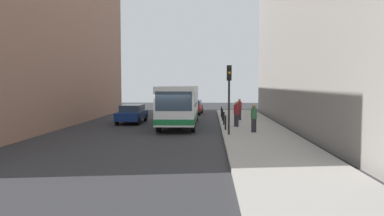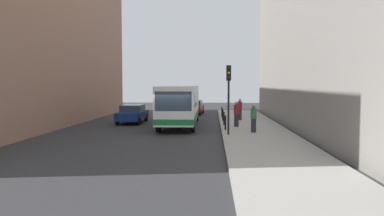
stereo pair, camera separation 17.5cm
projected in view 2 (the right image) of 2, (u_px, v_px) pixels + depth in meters
The scene contains 15 objects.
ground_plane at pixel (171, 134), 23.66m from camera, with size 80.00×80.00×0.00m, color #2D2D30.
sidewalk at pixel (257, 133), 23.36m from camera, with size 4.40×40.00×0.15m, color #9E9991.
building_left at pixel (24, 23), 27.80m from camera, with size 7.00×32.00×15.35m, color #936B56.
building_right at pixel (338, 16), 26.50m from camera, with size 7.00×32.00×16.04m, color gray.
bus at pixel (180, 103), 28.35m from camera, with size 2.64×11.05×3.00m.
car_beside_bus at pixel (132, 113), 30.16m from camera, with size 1.93×4.43×1.48m.
car_behind_bus at pixel (194, 107), 39.12m from camera, with size 2.10×4.51×1.48m.
traffic_light at pixel (229, 87), 21.95m from camera, with size 0.28×0.33×4.10m.
bollard_near at pixel (225, 123), 24.43m from camera, with size 0.11×0.11×0.95m, color black.
bollard_mid at pixel (224, 118), 27.50m from camera, with size 0.11×0.11×0.95m, color black.
bollard_far at pixel (223, 115), 30.57m from camera, with size 0.11×0.11×0.95m, color black.
bollard_farthest at pixel (222, 112), 33.64m from camera, with size 0.11×0.11×0.95m, color black.
pedestrian_near_signal at pixel (254, 118), 23.21m from camera, with size 0.38×0.38×1.73m.
pedestrian_mid_sidewalk at pixel (236, 114), 26.30m from camera, with size 0.38×0.38×1.76m.
pedestrian_far_sidewalk at pixel (240, 109), 31.26m from camera, with size 0.38×0.38×1.78m.
Camera 2 is at (2.62, -23.40, 3.14)m, focal length 34.91 mm.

